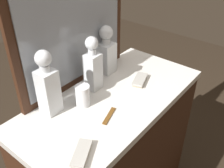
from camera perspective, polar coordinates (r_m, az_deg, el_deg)
dresser at (r=1.64m, az=0.00°, el=-15.82°), size 1.05×0.51×0.92m
dresser_mirror at (r=1.31m, az=-8.31°, el=12.56°), size 0.73×0.03×0.65m
crystal_decanter_rear at (r=1.20m, az=-13.83°, el=-0.99°), size 0.08×0.08×0.32m
crystal_decanter_far_left at (r=1.48m, az=-1.24°, el=6.58°), size 0.09×0.09×0.28m
crystal_decanter_left at (r=1.33m, az=-4.23°, el=3.40°), size 0.07×0.07×0.29m
crystal_tumbler_far_right at (r=1.25m, az=-6.43°, el=-2.70°), size 0.07×0.07×0.11m
silver_brush_left at (r=1.44m, az=6.13°, el=0.86°), size 0.15×0.10×0.02m
silver_brush_rear at (r=1.04m, az=-6.70°, el=-14.99°), size 0.15×0.11×0.02m
tortoiseshell_comb at (r=1.21m, az=-0.63°, el=-6.98°), size 0.12×0.06×0.01m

